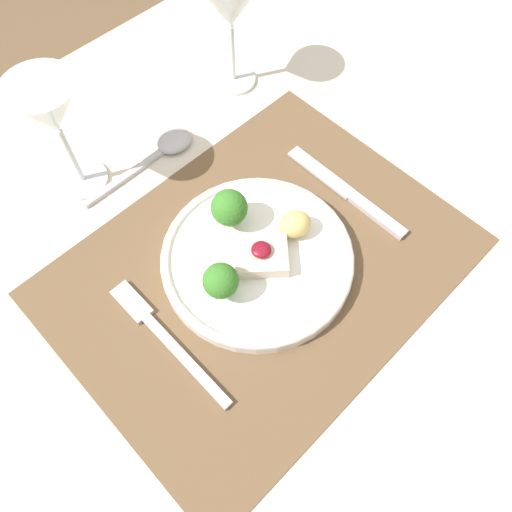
# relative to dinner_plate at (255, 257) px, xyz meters

# --- Properties ---
(ground_plane) EXTENTS (8.00, 8.00, 0.00)m
(ground_plane) POSITION_rel_dinner_plate_xyz_m (0.00, -0.01, -0.78)
(ground_plane) COLOR brown
(dining_table) EXTENTS (1.44, 1.01, 0.76)m
(dining_table) POSITION_rel_dinner_plate_xyz_m (0.00, -0.01, -0.11)
(dining_table) COLOR beige
(dining_table) RESTS_ON ground_plane
(placemat) EXTENTS (0.50, 0.38, 0.00)m
(placemat) POSITION_rel_dinner_plate_xyz_m (0.00, -0.01, -0.02)
(placemat) COLOR brown
(placemat) RESTS_ON dining_table
(dinner_plate) EXTENTS (0.24, 0.24, 0.07)m
(dinner_plate) POSITION_rel_dinner_plate_xyz_m (0.00, 0.00, 0.00)
(dinner_plate) COLOR white
(dinner_plate) RESTS_ON placemat
(fork) EXTENTS (0.02, 0.20, 0.01)m
(fork) POSITION_rel_dinner_plate_xyz_m (-0.15, 0.01, -0.01)
(fork) COLOR #B2B2B7
(fork) RESTS_ON placemat
(knife) EXTENTS (0.02, 0.20, 0.01)m
(knife) POSITION_rel_dinner_plate_xyz_m (0.17, -0.02, -0.01)
(knife) COLOR #B2B2B7
(knife) RESTS_ON placemat
(spoon) EXTENTS (0.19, 0.04, 0.02)m
(spoon) POSITION_rel_dinner_plate_xyz_m (0.04, 0.22, -0.01)
(spoon) COLOR #B2B2B7
(spoon) RESTS_ON dining_table
(wine_glass_near) EXTENTS (0.09, 0.09, 0.17)m
(wine_glass_near) POSITION_rel_dinner_plate_xyz_m (0.21, 0.26, 0.11)
(wine_glass_near) COLOR white
(wine_glass_near) RESTS_ON dining_table
(wine_glass_far) EXTENTS (0.09, 0.09, 0.17)m
(wine_glass_far) POSITION_rel_dinner_plate_xyz_m (-0.08, 0.26, 0.11)
(wine_glass_far) COLOR white
(wine_glass_far) RESTS_ON dining_table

